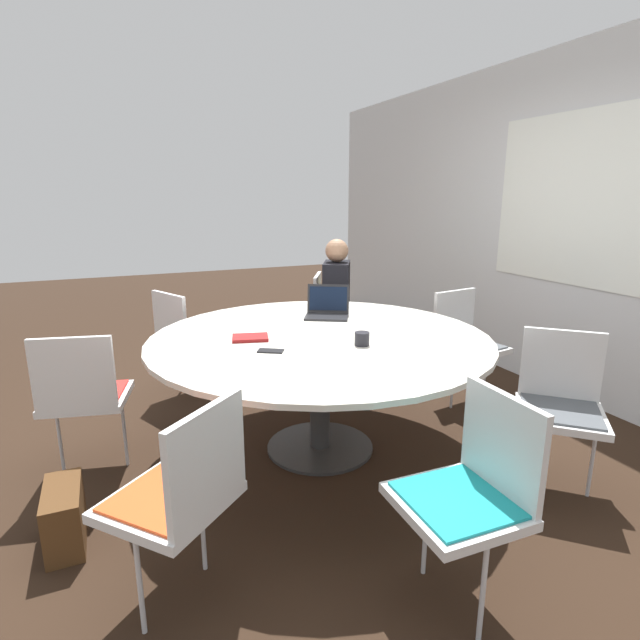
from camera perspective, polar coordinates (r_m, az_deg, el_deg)
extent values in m
plane|color=black|center=(3.32, 0.00, -14.39)|extent=(16.00, 16.00, 0.00)
cube|color=silver|center=(4.32, 28.54, 9.32)|extent=(8.00, 0.06, 2.70)
cube|color=white|center=(4.28, 28.55, 11.99)|extent=(1.80, 0.01, 1.30)
cylinder|color=#333333|center=(3.32, 0.00, -14.24)|extent=(0.68, 0.68, 0.02)
cylinder|color=#333333|center=(3.16, 0.00, -8.48)|extent=(0.13, 0.13, 0.70)
cylinder|color=silver|center=(3.04, 0.00, -2.10)|extent=(2.06, 2.06, 0.03)
cube|color=silver|center=(4.71, 2.07, 0.13)|extent=(0.59, 0.58, 0.04)
cube|color=gold|center=(4.71, 2.07, 0.43)|extent=(0.52, 0.51, 0.01)
cube|color=silver|center=(4.68, -0.29, 2.80)|extent=(0.38, 0.23, 0.40)
cylinder|color=silver|center=(4.95, 2.19, -1.99)|extent=(0.02, 0.02, 0.43)
cylinder|color=silver|center=(4.60, 1.89, -3.23)|extent=(0.02, 0.02, 0.43)
cube|color=silver|center=(4.12, -14.29, -2.39)|extent=(0.58, 0.57, 0.04)
cube|color=red|center=(4.11, -14.31, -2.04)|extent=(0.51, 0.50, 0.01)
cube|color=silver|center=(3.96, -16.80, 0.09)|extent=(0.39, 0.20, 0.40)
cylinder|color=silver|center=(4.33, -15.45, -4.87)|extent=(0.02, 0.02, 0.43)
cylinder|color=silver|center=(4.05, -12.64, -6.05)|extent=(0.02, 0.02, 0.43)
cube|color=silver|center=(3.21, -25.00, -8.09)|extent=(0.51, 0.53, 0.04)
cube|color=red|center=(3.20, -25.05, -7.66)|extent=(0.45, 0.46, 0.01)
cube|color=silver|center=(2.96, -26.37, -5.53)|extent=(0.13, 0.41, 0.40)
cylinder|color=silver|center=(3.35, -27.62, -11.80)|extent=(0.02, 0.02, 0.43)
cylinder|color=silver|center=(3.25, -21.44, -11.87)|extent=(0.02, 0.02, 0.43)
cube|color=silver|center=(2.11, -16.84, -19.19)|extent=(0.61, 0.61, 0.04)
cube|color=#E04C1E|center=(2.10, -16.89, -18.59)|extent=(0.53, 0.53, 0.01)
cube|color=silver|center=(1.89, -12.74, -15.40)|extent=(0.30, 0.33, 0.40)
cylinder|color=silver|center=(2.15, -19.90, -26.52)|extent=(0.02, 0.02, 0.43)
cylinder|color=silver|center=(2.36, -13.28, -21.95)|extent=(0.02, 0.02, 0.43)
cube|color=silver|center=(2.07, 15.26, -19.77)|extent=(0.45, 0.43, 0.04)
cube|color=teal|center=(2.06, 15.31, -19.17)|extent=(0.40, 0.38, 0.01)
cube|color=silver|center=(2.08, 20.07, -13.08)|extent=(0.42, 0.04, 0.40)
cylinder|color=silver|center=(2.11, 18.12, -27.36)|extent=(0.02, 0.02, 0.43)
cylinder|color=silver|center=(2.32, 11.97, -22.42)|extent=(0.02, 0.02, 0.43)
cube|color=silver|center=(2.99, 25.74, -9.77)|extent=(0.61, 0.61, 0.04)
cube|color=#4C5156|center=(2.98, 25.80, -9.31)|extent=(0.53, 0.54, 0.01)
cube|color=silver|center=(3.10, 25.86, -4.61)|extent=(0.31, 0.32, 0.40)
cylinder|color=silver|center=(3.11, 28.66, -13.90)|extent=(0.02, 0.02, 0.43)
cylinder|color=silver|center=(3.07, 21.84, -13.52)|extent=(0.02, 0.02, 0.43)
cube|color=silver|center=(3.98, 16.90, -3.13)|extent=(0.48, 0.50, 0.04)
cube|color=#4C5156|center=(3.98, 16.93, -2.77)|extent=(0.42, 0.44, 0.01)
cube|color=silver|center=(4.05, 15.07, 0.51)|extent=(0.09, 0.42, 0.40)
cylinder|color=silver|center=(4.19, 18.32, -5.76)|extent=(0.02, 0.02, 0.43)
cylinder|color=silver|center=(3.93, 14.90, -6.82)|extent=(0.02, 0.02, 0.43)
cylinder|color=black|center=(4.62, 3.16, -2.91)|extent=(0.10, 0.10, 0.47)
cylinder|color=black|center=(4.45, 3.05, -3.59)|extent=(0.10, 0.10, 0.47)
cube|color=black|center=(4.42, 1.89, 3.09)|extent=(0.42, 0.37, 0.55)
sphere|color=#A87A5B|center=(4.36, 1.93, 7.93)|extent=(0.20, 0.20, 0.20)
cube|color=#232326|center=(3.48, 0.79, 0.40)|extent=(0.34, 0.37, 0.02)
cube|color=#232326|center=(3.56, 0.95, 2.49)|extent=(0.19, 0.28, 0.20)
cube|color=black|center=(3.56, 0.94, 2.48)|extent=(0.16, 0.25, 0.17)
cube|color=maroon|center=(2.99, -7.97, -2.02)|extent=(0.20, 0.24, 0.02)
cylinder|color=black|center=(2.85, 4.82, -2.15)|extent=(0.09, 0.09, 0.08)
cube|color=black|center=(2.75, -5.66, -3.53)|extent=(0.13, 0.16, 0.01)
cube|color=#513319|center=(2.75, -27.17, -19.33)|extent=(0.36, 0.16, 0.28)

